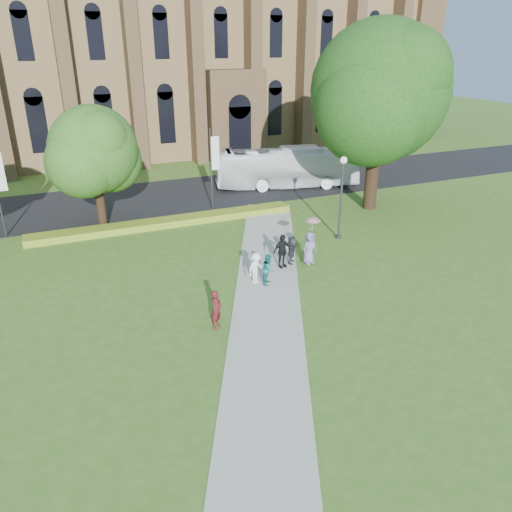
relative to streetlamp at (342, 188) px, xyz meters
name	(u,v)px	position (x,y,z in m)	size (l,w,h in m)	color
ground	(276,307)	(-7.50, -6.50, -3.30)	(160.00, 160.00, 0.00)	#3B621D
road	(170,196)	(-7.50, 13.50, -3.29)	(160.00, 10.00, 0.02)	black
footpath	(267,297)	(-7.50, -5.50, -3.28)	(3.20, 30.00, 0.04)	#B2B2A8
flower_hedge	(166,222)	(-9.50, 6.70, -3.07)	(18.00, 1.40, 0.45)	gold
cathedral	(206,27)	(2.50, 33.23, 9.69)	(52.60, 18.25, 28.00)	brown
streetlamp	(342,188)	(0.00, 0.00, 0.00)	(0.44, 0.44, 5.24)	#38383D
large_tree	(380,92)	(5.50, 4.50, 5.07)	(9.60, 9.60, 13.20)	#332114
street_tree_1	(94,150)	(-13.50, 8.00, 1.93)	(5.60, 5.60, 8.05)	#332114
banner_pole_0	(213,165)	(-5.39, 8.70, 0.09)	(0.70, 0.10, 6.00)	#38383D
tour_coach	(287,168)	(2.40, 12.18, -1.60)	(2.82, 12.05, 3.36)	silver
pedestrian_0	(216,309)	(-10.70, -7.21, -2.37)	(0.65, 0.43, 1.78)	#551319
pedestrian_1	(268,269)	(-6.84, -4.20, -2.44)	(0.79, 0.62, 1.63)	#166B6F
pedestrian_2	(256,268)	(-7.38, -3.83, -2.43)	(1.06, 0.61, 1.65)	white
pedestrian_3	(282,251)	(-5.29, -2.60, -2.30)	(1.12, 0.47, 1.92)	black
pedestrian_4	(310,248)	(-3.66, -2.77, -2.33)	(0.91, 0.59, 1.86)	slate
pedestrian_5	(292,250)	(-4.55, -2.31, -2.47)	(1.46, 0.47, 1.58)	#2B2C34
parasol	(313,225)	(-3.48, -2.67, -1.04)	(0.83, 0.83, 0.73)	#D798A9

